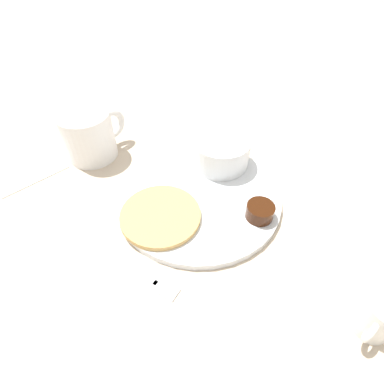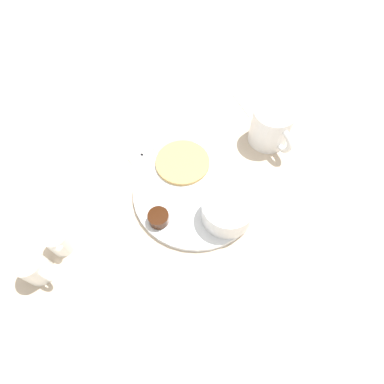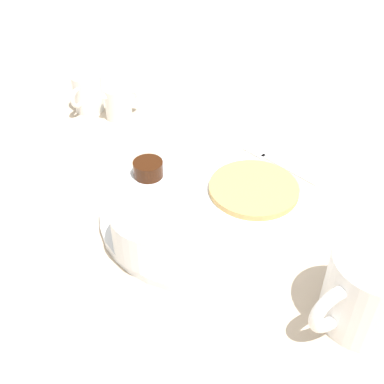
{
  "view_description": "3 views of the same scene",
  "coord_description": "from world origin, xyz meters",
  "px_view_note": "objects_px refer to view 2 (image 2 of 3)",
  "views": [
    {
      "loc": [
        -0.24,
        -0.26,
        0.38
      ],
      "look_at": [
        -0.02,
        -0.01,
        0.03
      ],
      "focal_mm": 28.0,
      "sensor_mm": 36.0,
      "label": 1
    },
    {
      "loc": [
        0.32,
        -0.15,
        0.58
      ],
      "look_at": [
        0.01,
        -0.01,
        0.03
      ],
      "focal_mm": 28.0,
      "sensor_mm": 36.0,
      "label": 2
    },
    {
      "loc": [
        0.24,
        0.43,
        0.44
      ],
      "look_at": [
        0.01,
        -0.01,
        0.04
      ],
      "focal_mm": 45.0,
      "sensor_mm": 36.0,
      "label": 3
    }
  ],
  "objects_px": {
    "bowl": "(227,210)",
    "coffee_mug": "(271,127)",
    "creamer_pitcher_near": "(59,241)",
    "fork": "(147,151)",
    "plate": "(196,191)",
    "creamer_pitcher_far": "(34,268)"
  },
  "relations": [
    {
      "from": "bowl",
      "to": "coffee_mug",
      "type": "relative_size",
      "value": 0.8
    },
    {
      "from": "creamer_pitcher_near",
      "to": "fork",
      "type": "xyz_separation_m",
      "value": [
        -0.17,
        0.24,
        -0.03
      ]
    },
    {
      "from": "fork",
      "to": "coffee_mug",
      "type": "bearing_deg",
      "value": 74.06
    },
    {
      "from": "plate",
      "to": "fork",
      "type": "bearing_deg",
      "value": -157.83
    },
    {
      "from": "creamer_pitcher_near",
      "to": "coffee_mug",
      "type": "bearing_deg",
      "value": 98.93
    },
    {
      "from": "plate",
      "to": "fork",
      "type": "relative_size",
      "value": 2.09
    },
    {
      "from": "coffee_mug",
      "to": "creamer_pitcher_far",
      "type": "relative_size",
      "value": 1.89
    },
    {
      "from": "creamer_pitcher_far",
      "to": "fork",
      "type": "height_order",
      "value": "creamer_pitcher_far"
    },
    {
      "from": "plate",
      "to": "coffee_mug",
      "type": "xyz_separation_m",
      "value": [
        -0.07,
        0.23,
        0.04
      ]
    },
    {
      "from": "plate",
      "to": "fork",
      "type": "height_order",
      "value": "plate"
    },
    {
      "from": "plate",
      "to": "coffee_mug",
      "type": "bearing_deg",
      "value": 107.57
    },
    {
      "from": "creamer_pitcher_near",
      "to": "fork",
      "type": "bearing_deg",
      "value": 125.2
    },
    {
      "from": "coffee_mug",
      "to": "creamer_pitcher_far",
      "type": "distance_m",
      "value": 0.59
    },
    {
      "from": "plate",
      "to": "coffee_mug",
      "type": "relative_size",
      "value": 2.16
    },
    {
      "from": "creamer_pitcher_near",
      "to": "creamer_pitcher_far",
      "type": "bearing_deg",
      "value": -52.22
    },
    {
      "from": "creamer_pitcher_near",
      "to": "creamer_pitcher_far",
      "type": "relative_size",
      "value": 1.0
    },
    {
      "from": "coffee_mug",
      "to": "creamer_pitcher_near",
      "type": "relative_size",
      "value": 1.88
    },
    {
      "from": "bowl",
      "to": "creamer_pitcher_far",
      "type": "relative_size",
      "value": 1.52
    },
    {
      "from": "bowl",
      "to": "fork",
      "type": "xyz_separation_m",
      "value": [
        -0.24,
        -0.1,
        -0.04
      ]
    },
    {
      "from": "plate",
      "to": "creamer_pitcher_far",
      "type": "height_order",
      "value": "creamer_pitcher_far"
    },
    {
      "from": "coffee_mug",
      "to": "creamer_pitcher_near",
      "type": "height_order",
      "value": "coffee_mug"
    },
    {
      "from": "plate",
      "to": "bowl",
      "type": "distance_m",
      "value": 0.1
    }
  ]
}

